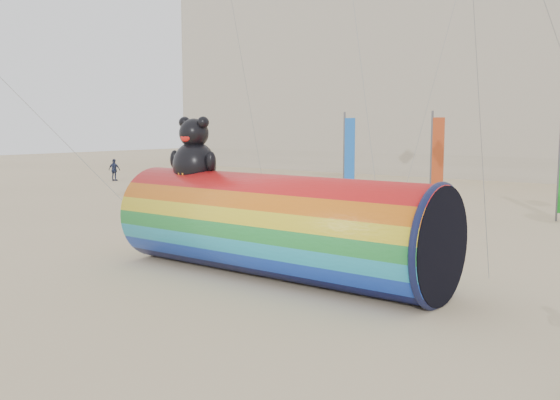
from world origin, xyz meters
The scene contains 4 objects.
ground centered at (0.00, 0.00, 0.00)m, with size 160.00×160.00×0.00m, color #CCB58C.
hotel_building centered at (-12.00, 45.95, 10.31)m, with size 60.40×15.40×20.60m.
windsock_assembly centered at (0.01, 1.87, 1.63)m, with size 10.65×3.24×4.91m.
festival_banners centered at (-0.19, 15.46, 2.64)m, with size 9.44×5.06×5.20m.
Camera 1 is at (11.37, -12.71, 4.55)m, focal length 40.00 mm.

